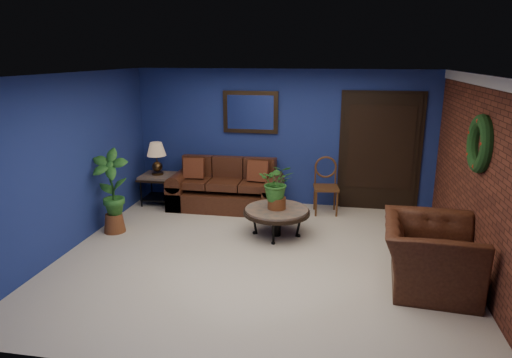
% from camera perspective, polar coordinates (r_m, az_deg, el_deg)
% --- Properties ---
extents(floor, '(5.50, 5.50, 0.00)m').
position_cam_1_polar(floor, '(6.46, 0.48, -9.81)').
color(floor, beige).
rests_on(floor, ground).
extents(wall_back, '(5.50, 0.04, 2.50)m').
position_cam_1_polar(wall_back, '(8.46, 3.38, 5.12)').
color(wall_back, navy).
rests_on(wall_back, ground).
extents(wall_left, '(0.04, 5.00, 2.50)m').
position_cam_1_polar(wall_left, '(7.03, -22.19, 1.91)').
color(wall_left, navy).
rests_on(wall_left, ground).
extents(wall_right_brick, '(0.04, 5.00, 2.50)m').
position_cam_1_polar(wall_right_brick, '(6.21, 26.37, -0.21)').
color(wall_right_brick, '#60291B').
rests_on(wall_right_brick, ground).
extents(ceiling, '(5.50, 5.00, 0.02)m').
position_cam_1_polar(ceiling, '(5.85, 0.53, 12.94)').
color(ceiling, silver).
rests_on(ceiling, wall_back).
extents(crown_molding, '(0.03, 5.00, 0.14)m').
position_cam_1_polar(crown_molding, '(6.03, 27.43, 10.67)').
color(crown_molding, white).
rests_on(crown_molding, wall_right_brick).
extents(wall_mirror, '(1.02, 0.06, 0.77)m').
position_cam_1_polar(wall_mirror, '(8.44, -0.70, 8.35)').
color(wall_mirror, '#452F18').
rests_on(wall_mirror, wall_back).
extents(closet_door, '(1.44, 0.06, 2.18)m').
position_cam_1_polar(closet_door, '(8.44, 15.22, 3.20)').
color(closet_door, black).
rests_on(closet_door, wall_back).
extents(wreath, '(0.16, 0.72, 0.72)m').
position_cam_1_polar(wreath, '(6.15, 26.21, 3.98)').
color(wreath, black).
rests_on(wreath, wall_right_brick).
extents(sofa, '(2.04, 0.88, 0.92)m').
position_cam_1_polar(sofa, '(8.44, -3.63, -1.53)').
color(sofa, '#4A2515').
rests_on(sofa, ground).
extents(coffee_table, '(1.03, 1.03, 0.44)m').
position_cam_1_polar(coffee_table, '(7.08, 2.59, -4.15)').
color(coffee_table, '#4C4742').
rests_on(coffee_table, ground).
extents(end_table, '(0.62, 0.62, 0.57)m').
position_cam_1_polar(end_table, '(8.79, -12.13, -0.28)').
color(end_table, '#4C4742').
rests_on(end_table, ground).
extents(table_lamp, '(0.35, 0.35, 0.59)m').
position_cam_1_polar(table_lamp, '(8.67, -12.32, 3.00)').
color(table_lamp, '#452F18').
rests_on(table_lamp, end_table).
extents(side_chair, '(0.48, 0.48, 1.00)m').
position_cam_1_polar(side_chair, '(8.19, 8.72, -0.31)').
color(side_chair, '#503317').
rests_on(side_chair, ground).
extents(armchair, '(1.20, 1.34, 0.81)m').
position_cam_1_polar(armchair, '(5.95, 20.87, -8.85)').
color(armchair, '#4A2515').
rests_on(armchair, ground).
extents(coffee_plant, '(0.54, 0.47, 0.71)m').
position_cam_1_polar(coffee_plant, '(6.94, 2.64, -0.65)').
color(coffee_plant, brown).
rests_on(coffee_plant, coffee_table).
extents(floor_plant, '(0.41, 0.35, 0.79)m').
position_cam_1_polar(floor_plant, '(6.66, 21.47, -6.37)').
color(floor_plant, brown).
rests_on(floor_plant, ground).
extents(tall_plant, '(0.60, 0.43, 1.34)m').
position_cam_1_polar(tall_plant, '(7.47, -17.61, -1.19)').
color(tall_plant, brown).
rests_on(tall_plant, ground).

